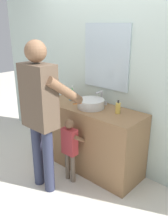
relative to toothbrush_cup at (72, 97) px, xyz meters
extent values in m
plane|color=silver|center=(0.41, -0.34, -0.93)|extent=(14.00, 14.00, 0.00)
cube|color=silver|center=(0.41, 0.28, 0.42)|extent=(4.40, 0.08, 2.70)
cube|color=silver|center=(0.41, 0.22, 0.56)|extent=(0.69, 0.02, 0.81)
cube|color=olive|center=(0.41, -0.04, -0.49)|extent=(1.40, 0.54, 0.88)
cylinder|color=silver|center=(0.41, -0.06, 0.00)|extent=(0.34, 0.34, 0.11)
cylinder|color=#B1B1AD|center=(0.41, -0.06, 0.01)|extent=(0.28, 0.28, 0.09)
cylinder|color=#B7BABF|center=(0.41, 0.16, 0.04)|extent=(0.03, 0.03, 0.18)
cylinder|color=#B7BABF|center=(0.41, 0.10, 0.12)|extent=(0.02, 0.12, 0.02)
cylinder|color=#B7BABF|center=(0.34, 0.16, -0.03)|extent=(0.04, 0.04, 0.05)
cylinder|color=#B7BABF|center=(0.48, 0.16, -0.03)|extent=(0.04, 0.04, 0.05)
cylinder|color=#4C8EB2|center=(0.00, 0.00, 0.00)|extent=(0.07, 0.07, 0.09)
cylinder|color=green|center=(0.01, 0.01, 0.05)|extent=(0.02, 0.03, 0.17)
cube|color=white|center=(0.01, 0.01, 0.14)|extent=(0.01, 0.02, 0.02)
cylinder|color=gold|center=(0.78, 0.00, 0.01)|extent=(0.06, 0.06, 0.13)
cylinder|color=#2D2D2D|center=(0.78, 0.00, 0.10)|extent=(0.02, 0.02, 0.04)
cylinder|color=#6B5B4C|center=(0.36, -0.45, -0.74)|extent=(0.06, 0.06, 0.38)
cylinder|color=#6B5B4C|center=(0.46, -0.45, -0.74)|extent=(0.06, 0.06, 0.38)
cube|color=#B7383D|center=(0.41, -0.45, -0.38)|extent=(0.19, 0.11, 0.33)
sphere|color=brown|center=(0.41, -0.45, -0.15)|extent=(0.11, 0.11, 0.11)
cylinder|color=brown|center=(0.31, -0.37, -0.35)|extent=(0.05, 0.23, 0.18)
cylinder|color=brown|center=(0.52, -0.37, -0.35)|extent=(0.05, 0.23, 0.18)
cylinder|color=#2D334C|center=(0.16, -0.76, -0.53)|extent=(0.12, 0.12, 0.80)
cylinder|color=#2D334C|center=(0.37, -0.76, -0.53)|extent=(0.12, 0.12, 0.80)
cube|color=brown|center=(0.27, -0.76, 0.22)|extent=(0.40, 0.23, 0.70)
sphere|color=brown|center=(0.27, -0.76, 0.70)|extent=(0.23, 0.23, 0.23)
cylinder|color=brown|center=(0.04, -0.57, 0.29)|extent=(0.10, 0.49, 0.38)
cylinder|color=brown|center=(0.49, -0.57, 0.29)|extent=(0.10, 0.49, 0.38)
cylinder|color=orange|center=(0.49, -0.39, 0.10)|extent=(0.01, 0.14, 0.03)
cube|color=white|center=(0.49, -0.31, 0.11)|extent=(0.01, 0.02, 0.02)
camera|label=1|loc=(2.27, -2.25, 0.97)|focal=38.29mm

